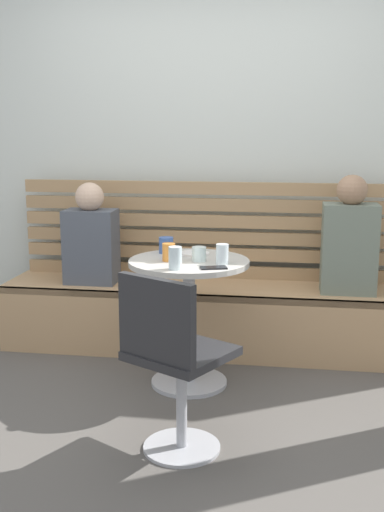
{
  "coord_description": "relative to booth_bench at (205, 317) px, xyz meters",
  "views": [
    {
      "loc": [
        0.52,
        -2.78,
        1.47
      ],
      "look_at": [
        -0.01,
        0.66,
        0.75
      ],
      "focal_mm": 43.86,
      "sensor_mm": 36.0,
      "label": 1
    }
  ],
  "objects": [
    {
      "name": "cup_water_clear",
      "position": [
        0.18,
        -0.68,
        0.57
      ],
      "size": [
        0.07,
        0.07,
        0.11
      ],
      "primitive_type": "cylinder",
      "color": "white",
      "rests_on": "cafe_table"
    },
    {
      "name": "plate_small",
      "position": [
        -0.01,
        -0.44,
        0.52
      ],
      "size": [
        0.17,
        0.17,
        0.01
      ],
      "primitive_type": "cylinder",
      "color": "white",
      "rests_on": "cafe_table"
    },
    {
      "name": "booth_backrest",
      "position": [
        0.0,
        0.24,
        0.56
      ],
      "size": [
        2.65,
        0.04,
        0.67
      ],
      "color": "#A68157",
      "rests_on": "booth_bench"
    },
    {
      "name": "phone_on_table",
      "position": [
        0.15,
        -0.79,
        0.52
      ],
      "size": [
        0.15,
        0.11,
        0.01
      ],
      "primitive_type": "cube",
      "rotation": [
        0.0,
        0.0,
        1.86
      ],
      "color": "black",
      "rests_on": "cafe_table"
    },
    {
      "name": "booth_bench",
      "position": [
        0.0,
        0.0,
        0.0
      ],
      "size": [
        2.7,
        0.52,
        0.44
      ],
      "color": "tan",
      "rests_on": "ground"
    },
    {
      "name": "ground",
      "position": [
        0.0,
        -1.2,
        -0.22
      ],
      "size": [
        8.0,
        8.0,
        0.0
      ],
      "primitive_type": "plane",
      "color": "#514C47"
    },
    {
      "name": "cafe_table",
      "position": [
        -0.02,
        -0.6,
        0.3
      ],
      "size": [
        0.68,
        0.68,
        0.74
      ],
      "color": "#ADADB2",
      "rests_on": "ground"
    },
    {
      "name": "person_child_left",
      "position": [
        -0.77,
        -0.03,
        0.52
      ],
      "size": [
        0.34,
        0.22,
        0.67
      ],
      "color": "#4C515B",
      "rests_on": "booth_bench"
    },
    {
      "name": "cup_mug_blue",
      "position": [
        -0.18,
        -0.43,
        0.57
      ],
      "size": [
        0.08,
        0.08,
        0.09
      ],
      "primitive_type": "cylinder",
      "color": "#3D5B9E",
      "rests_on": "cafe_table"
    },
    {
      "name": "white_chair",
      "position": [
        0.04,
        -1.4,
        0.24
      ],
      "size": [
        0.54,
        0.54,
        0.85
      ],
      "color": "#ADADB2",
      "rests_on": "ground"
    },
    {
      "name": "person_adult",
      "position": [
        0.91,
        -0.02,
        0.55
      ],
      "size": [
        0.34,
        0.22,
        0.74
      ],
      "color": "slate",
      "rests_on": "booth_bench"
    },
    {
      "name": "cup_glass_short",
      "position": [
        0.04,
        -0.62,
        0.56
      ],
      "size": [
        0.08,
        0.08,
        0.08
      ],
      "primitive_type": "cylinder",
      "color": "silver",
      "rests_on": "cafe_table"
    },
    {
      "name": "back_wall",
      "position": [
        0.0,
        0.44,
        1.23
      ],
      "size": [
        5.2,
        0.1,
        2.9
      ],
      "primitive_type": "cube",
      "color": "silver",
      "rests_on": "ground"
    },
    {
      "name": "cup_glass_tall",
      "position": [
        -0.05,
        -0.84,
        0.58
      ],
      "size": [
        0.07,
        0.07,
        0.12
      ],
      "primitive_type": "cylinder",
      "color": "silver",
      "rests_on": "cafe_table"
    },
    {
      "name": "cup_tumbler_orange",
      "position": [
        -0.12,
        -0.65,
        0.57
      ],
      "size": [
        0.07,
        0.07,
        0.1
      ],
      "primitive_type": "cylinder",
      "color": "orange",
      "rests_on": "cafe_table"
    }
  ]
}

